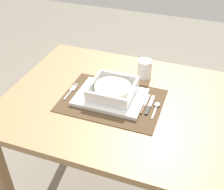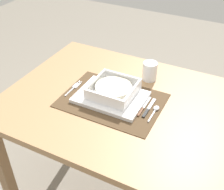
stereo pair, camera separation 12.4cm
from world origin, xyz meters
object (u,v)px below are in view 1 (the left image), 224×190
at_px(butter_knife, 149,106).
at_px(bread_knife, 144,105).
at_px(porridge_bowl, 113,90).
at_px(fork, 72,90).
at_px(spoon, 157,106).
at_px(drinking_glass, 145,70).
at_px(dining_table, 118,118).

relative_size(butter_knife, bread_knife, 0.96).
distance_m(porridge_bowl, fork, 0.19).
relative_size(porridge_bowl, fork, 1.43).
bearing_deg(spoon, drinking_glass, 114.42).
relative_size(fork, butter_knife, 0.96).
bearing_deg(dining_table, drinking_glass, 74.34).
bearing_deg(porridge_bowl, fork, -174.13).
distance_m(porridge_bowl, bread_knife, 0.15).
distance_m(dining_table, fork, 0.24).
height_order(dining_table, porridge_bowl, porridge_bowl).
xyz_separation_m(butter_knife, drinking_glass, (-0.08, 0.22, 0.03)).
xyz_separation_m(dining_table, drinking_glass, (0.06, 0.21, 0.15)).
xyz_separation_m(fork, butter_knife, (0.36, 0.01, 0.00)).
bearing_deg(drinking_glass, bread_knife, -75.29).
height_order(fork, drinking_glass, drinking_glass).
xyz_separation_m(spoon, bread_knife, (-0.05, -0.01, -0.00)).
bearing_deg(butter_knife, bread_knife, -174.42).
xyz_separation_m(porridge_bowl, bread_knife, (0.15, -0.01, -0.03)).
distance_m(butter_knife, drinking_glass, 0.24).
distance_m(porridge_bowl, spoon, 0.20).
bearing_deg(drinking_glass, fork, -140.76).
bearing_deg(butter_knife, fork, -174.87).
height_order(dining_table, fork, fork).
distance_m(fork, drinking_glass, 0.36).
relative_size(dining_table, bread_knife, 6.99).
distance_m(fork, spoon, 0.39).
bearing_deg(fork, spoon, -0.20).
relative_size(dining_table, spoon, 9.07).
bearing_deg(bread_knife, butter_knife, 6.10).
bearing_deg(spoon, dining_table, 176.66).
bearing_deg(fork, drinking_glass, 37.34).
distance_m(dining_table, spoon, 0.20).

